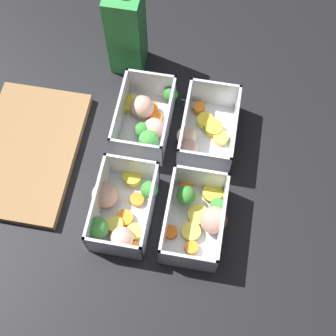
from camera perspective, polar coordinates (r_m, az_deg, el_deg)
ground_plane at (r=0.88m, az=-0.00°, el=-0.70°), size 4.00×4.00×0.00m
container_near_left at (r=0.82m, az=3.80°, el=-5.93°), size 0.16×0.12×0.07m
container_near_right at (r=0.89m, az=4.33°, el=4.38°), size 0.16×0.11×0.07m
container_far_left at (r=0.83m, az=-5.93°, el=-5.13°), size 0.16×0.13×0.07m
container_far_right at (r=0.90m, az=-2.69°, el=5.98°), size 0.16×0.11×0.07m
juice_carton at (r=0.94m, az=-5.09°, el=16.29°), size 0.07×0.07×0.20m
cutting_board at (r=0.93m, az=-16.66°, el=1.92°), size 0.28×0.18×0.02m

